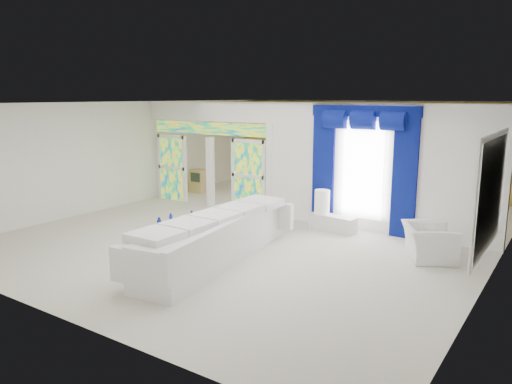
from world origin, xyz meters
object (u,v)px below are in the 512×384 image
Objects in this scene: grand_piano at (297,176)px; armchair at (429,242)px; console_table at (333,223)px; coffee_table at (176,236)px; white_sofa at (217,240)px.

armchair is at bearing -47.30° from grand_piano.
coffee_table is at bearing -128.26° from console_table.
armchair is at bearing 27.18° from white_sofa.
console_table is at bearing 65.40° from white_sofa.
coffee_table is at bearing 85.25° from armchair.
armchair is at bearing 23.87° from coffee_table.
white_sofa is at bearing -12.53° from coffee_table.
coffee_table is (-1.35, 0.30, -0.20)m from white_sofa.
coffee_table is 5.19m from armchair.
white_sofa is 3.37m from console_table.
white_sofa is 1.40m from coffee_table.
grand_piano reaches higher than white_sofa.
white_sofa is 7.33m from grand_piano.
grand_piano is at bearing 96.61° from coffee_table.
console_table is (2.31, 2.93, -0.02)m from coffee_table.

